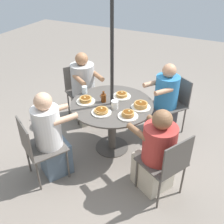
{
  "coord_description": "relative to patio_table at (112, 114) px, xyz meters",
  "views": [
    {
      "loc": [
        -1.32,
        2.67,
        2.49
      ],
      "look_at": [
        0.0,
        0.0,
        0.61
      ],
      "focal_mm": 42.0,
      "sensor_mm": 36.0,
      "label": 1
    }
  ],
  "objects": [
    {
      "name": "ground_plane",
      "position": [
        0.0,
        0.0,
        -0.58
      ],
      "size": [
        12.0,
        12.0,
        0.0
      ],
      "primitive_type": "plane",
      "color": "gray"
    },
    {
      "name": "patio_table",
      "position": [
        0.0,
        0.0,
        0.0
      ],
      "size": [
        1.1,
        1.1,
        0.74
      ],
      "color": "#4C4742",
      "rests_on": "ground"
    },
    {
      "name": "diner_east",
      "position": [
        0.44,
        0.76,
        -0.04
      ],
      "size": [
        0.5,
        0.55,
        1.16
      ],
      "rotation": [
        0.0,
        0.0,
        -3.67
      ],
      "color": "slate",
      "rests_on": "ground"
    },
    {
      "name": "patio_chair_west",
      "position": [
        -0.62,
        -0.85,
        -0.07
      ],
      "size": [
        0.62,
        0.62,
        0.86
      ],
      "rotation": [
        0.0,
        0.0,
        -0.63
      ],
      "color": "#514C47",
      "rests_on": "ground"
    },
    {
      "name": "patio_chair_south",
      "position": [
        -0.92,
        0.51,
        -0.07
      ],
      "size": [
        0.6,
        0.6,
        0.86
      ],
      "rotation": [
        0.0,
        0.0,
        -2.07
      ],
      "color": "#514C47",
      "rests_on": "ground"
    },
    {
      "name": "diner_south",
      "position": [
        -0.77,
        0.42,
        -0.08
      ],
      "size": [
        0.61,
        0.56,
        1.1
      ],
      "rotation": [
        0.0,
        0.0,
        -2.07
      ],
      "color": "beige",
      "rests_on": "ground"
    },
    {
      "name": "patio_chair_east",
      "position": [
        0.53,
        0.91,
        -0.07
      ],
      "size": [
        0.61,
        0.61,
        0.86
      ],
      "rotation": [
        0.0,
        0.0,
        -3.67
      ],
      "color": "#514C47",
      "rests_on": "ground"
    },
    {
      "name": "pancake_plate_b",
      "position": [
        0.02,
        0.26,
        0.19
      ],
      "size": [
        0.25,
        0.25,
        0.07
      ],
      "color": "silver",
      "rests_on": "patio_table"
    },
    {
      "name": "syrup_bottle",
      "position": [
        0.13,
        0.0,
        0.22
      ],
      "size": [
        0.09,
        0.07,
        0.15
      ],
      "color": "#602D0F",
      "rests_on": "patio_table"
    },
    {
      "name": "pancake_plate_c",
      "position": [
        0.34,
        0.11,
        0.19
      ],
      "size": [
        0.25,
        0.25,
        0.08
      ],
      "color": "silver",
      "rests_on": "patio_table"
    },
    {
      "name": "pancake_plate_e",
      "position": [
        -0.38,
        -0.07,
        0.2
      ],
      "size": [
        0.25,
        0.25,
        0.08
      ],
      "color": "silver",
      "rests_on": "patio_table"
    },
    {
      "name": "coffee_cup",
      "position": [
        -0.08,
        0.09,
        0.22
      ],
      "size": [
        0.09,
        0.09,
        0.11
      ],
      "color": "white",
      "rests_on": "patio_table"
    },
    {
      "name": "patio_chair_north",
      "position": [
        0.88,
        -0.58,
        -0.07
      ],
      "size": [
        0.61,
        0.61,
        0.86
      ],
      "rotation": [
        0.0,
        0.0,
        0.99
      ],
      "color": "#514C47",
      "rests_on": "ground"
    },
    {
      "name": "diner_north",
      "position": [
        0.73,
        -0.48,
        -0.05
      ],
      "size": [
        0.63,
        0.58,
        1.16
      ],
      "rotation": [
        0.0,
        0.0,
        0.99
      ],
      "color": "gray",
      "rests_on": "ground"
    },
    {
      "name": "pancake_plate_a",
      "position": [
        -0.31,
        0.19,
        0.19
      ],
      "size": [
        0.25,
        0.25,
        0.08
      ],
      "color": "silver",
      "rests_on": "patio_table"
    },
    {
      "name": "diner_west",
      "position": [
        -0.52,
        -0.71,
        -0.06
      ],
      "size": [
        0.54,
        0.56,
        1.13
      ],
      "rotation": [
        0.0,
        0.0,
        -0.63
      ],
      "color": "#3D3D42",
      "rests_on": "ground"
    },
    {
      "name": "pancake_plate_d",
      "position": [
        -0.04,
        -0.23,
        0.19
      ],
      "size": [
        0.25,
        0.25,
        0.07
      ],
      "color": "silver",
      "rests_on": "patio_table"
    },
    {
      "name": "umbrella_pole",
      "position": [
        0.0,
        0.0,
        0.45
      ],
      "size": [
        0.04,
        0.04,
        2.06
      ],
      "primitive_type": "cylinder",
      "color": "black",
      "rests_on": "ground"
    },
    {
      "name": "drinking_glass_a",
      "position": [
        0.48,
        -0.1,
        0.22
      ],
      "size": [
        0.07,
        0.07,
        0.1
      ],
      "primitive_type": "cylinder",
      "color": "silver",
      "rests_on": "patio_table"
    }
  ]
}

